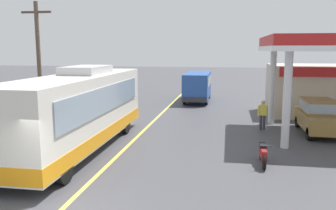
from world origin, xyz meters
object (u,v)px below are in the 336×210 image
at_px(car_at_pump, 318,115).
at_px(pedestrian_near_pump, 263,113).
at_px(coach_bus_main, 79,112).
at_px(motorcycle_parked_forecourt, 263,153).
at_px(minibus_opposing_lane, 198,84).

distance_m(car_at_pump, pedestrian_near_pump, 2.85).
bearing_deg(coach_bus_main, pedestrian_near_pump, 32.97).
bearing_deg(pedestrian_near_pump, motorcycle_parked_forecourt, -94.97).
bearing_deg(coach_bus_main, car_at_pump, 24.30).
bearing_deg(motorcycle_parked_forecourt, minibus_opposing_lane, 103.54).
distance_m(motorcycle_parked_forecourt, pedestrian_near_pump, 6.20).
distance_m(coach_bus_main, minibus_opposing_lane, 16.21).
relative_size(coach_bus_main, pedestrian_near_pump, 6.65).
bearing_deg(pedestrian_near_pump, minibus_opposing_lane, 113.60).
bearing_deg(pedestrian_near_pump, car_at_pump, -7.63).
bearing_deg(car_at_pump, pedestrian_near_pump, 172.37).
xyz_separation_m(coach_bus_main, car_at_pump, (11.21, 5.06, -0.71)).
bearing_deg(motorcycle_parked_forecourt, coach_bus_main, 174.78).
bearing_deg(car_at_pump, coach_bus_main, -155.70).
relative_size(minibus_opposing_lane, motorcycle_parked_forecourt, 3.41).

